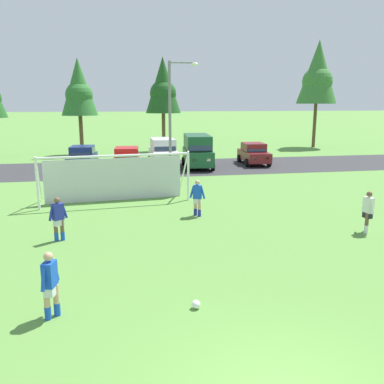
% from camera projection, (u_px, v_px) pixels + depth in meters
% --- Properties ---
extents(ground_plane, '(400.00, 400.00, 0.00)m').
position_uv_depth(ground_plane, '(172.00, 200.00, 21.32)').
color(ground_plane, '#598C3D').
extents(parking_lot_strip, '(52.00, 8.40, 0.01)m').
position_uv_depth(parking_lot_strip, '(154.00, 168.00, 31.62)').
color(parking_lot_strip, '#333335').
rests_on(parking_lot_strip, ground).
extents(soccer_ball, '(0.22, 0.22, 0.22)m').
position_uv_depth(soccer_ball, '(196.00, 304.00, 10.08)').
color(soccer_ball, white).
rests_on(soccer_ball, ground).
extents(soccer_goal, '(7.57, 2.65, 2.57)m').
position_uv_depth(soccer_goal, '(115.00, 176.00, 20.77)').
color(soccer_goal, white).
rests_on(soccer_goal, ground).
extents(player_midfield_center, '(0.35, 0.71, 1.64)m').
position_uv_depth(player_midfield_center, '(50.00, 285.00, 9.51)').
color(player_midfield_center, tan).
rests_on(player_midfield_center, ground).
extents(player_defender_far, '(0.30, 0.75, 1.64)m').
position_uv_depth(player_defender_far, '(368.00, 212.00, 15.85)').
color(player_defender_far, brown).
rests_on(player_defender_far, ground).
extents(player_winger_left, '(0.67, 0.47, 1.64)m').
position_uv_depth(player_winger_left, '(58.00, 219.00, 14.88)').
color(player_winger_left, brown).
rests_on(player_winger_left, ground).
extents(player_winger_right, '(0.69, 0.41, 1.64)m').
position_uv_depth(player_winger_right, '(197.00, 198.00, 18.12)').
color(player_winger_right, tan).
rests_on(player_winger_right, ground).
extents(parked_car_slot_far_left, '(2.27, 4.32, 1.72)m').
position_uv_depth(parked_car_slot_far_left, '(82.00, 157.00, 31.04)').
color(parked_car_slot_far_left, navy).
rests_on(parked_car_slot_far_left, ground).
extents(parked_car_slot_left, '(2.27, 4.32, 1.72)m').
position_uv_depth(parked_car_slot_left, '(127.00, 159.00, 30.12)').
color(parked_car_slot_left, red).
rests_on(parked_car_slot_left, ground).
extents(parked_car_slot_center_left, '(2.19, 4.63, 2.16)m').
position_uv_depth(parked_car_slot_center_left, '(163.00, 152.00, 32.39)').
color(parked_car_slot_center_left, silver).
rests_on(parked_car_slot_center_left, ground).
extents(parked_car_slot_center, '(2.48, 4.94, 2.52)m').
position_uv_depth(parked_car_slot_center, '(198.00, 150.00, 31.52)').
color(parked_car_slot_center, '#194C2D').
rests_on(parked_car_slot_center, ground).
extents(parked_car_slot_center_right, '(2.22, 4.30, 1.72)m').
position_uv_depth(parked_car_slot_center_right, '(254.00, 154.00, 33.31)').
color(parked_car_slot_center_right, maroon).
rests_on(parked_car_slot_center_right, ground).
extents(tree_mid_left, '(3.37, 3.37, 9.00)m').
position_uv_depth(tree_mid_left, '(79.00, 89.00, 38.04)').
color(tree_mid_left, brown).
rests_on(tree_mid_left, ground).
extents(tree_center_back, '(3.51, 3.51, 9.36)m').
position_uv_depth(tree_center_back, '(163.00, 87.00, 40.61)').
color(tree_center_back, brown).
rests_on(tree_center_back, ground).
extents(tree_mid_right, '(4.32, 4.32, 11.53)m').
position_uv_depth(tree_mid_right, '(318.00, 74.00, 44.36)').
color(tree_mid_right, brown).
rests_on(tree_mid_right, ground).
extents(street_lamp, '(2.00, 0.32, 7.49)m').
position_uv_depth(street_lamp, '(173.00, 120.00, 26.06)').
color(street_lamp, slate).
rests_on(street_lamp, ground).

